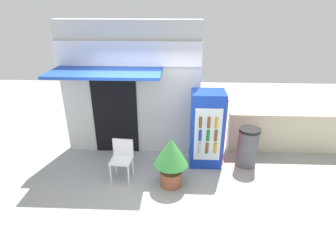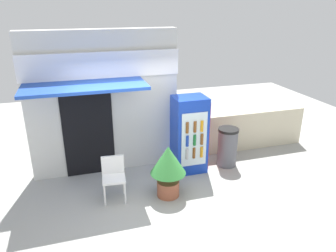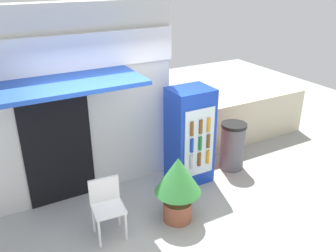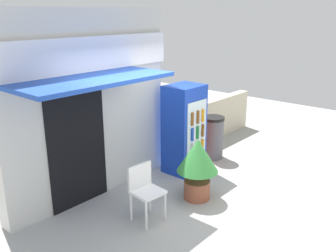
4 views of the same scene
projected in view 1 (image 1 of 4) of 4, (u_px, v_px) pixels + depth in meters
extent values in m
plane|color=#A3A39E|center=(146.00, 191.00, 5.42)|extent=(16.00, 16.00, 0.00)
cube|color=silver|center=(131.00, 90.00, 6.38)|extent=(3.19, 0.29, 3.08)
cube|color=white|center=(127.00, 54.00, 5.85)|extent=(3.19, 0.08, 0.52)
cube|color=#1E47B2|center=(105.00, 72.00, 5.56)|extent=(2.28, 1.03, 0.06)
cube|color=black|center=(115.00, 113.00, 6.46)|extent=(1.05, 0.03, 2.06)
cube|color=#1438B2|center=(207.00, 129.00, 6.04)|extent=(0.70, 0.58, 1.71)
cube|color=silver|center=(208.00, 135.00, 5.77)|extent=(0.56, 0.02, 1.20)
cube|color=red|center=(223.00, 129.00, 6.03)|extent=(0.02, 0.52, 1.54)
cylinder|color=#B2B2B7|center=(199.00, 148.00, 5.88)|extent=(0.06, 0.06, 0.24)
cylinder|color=brown|center=(207.00, 148.00, 5.88)|extent=(0.06, 0.06, 0.24)
cylinder|color=orange|center=(215.00, 148.00, 5.87)|extent=(0.06, 0.06, 0.24)
cylinder|color=#1938A5|center=(200.00, 135.00, 5.76)|extent=(0.06, 0.06, 0.24)
cylinder|color=#196B2D|center=(208.00, 136.00, 5.75)|extent=(0.06, 0.06, 0.24)
cylinder|color=brown|center=(216.00, 136.00, 5.74)|extent=(0.06, 0.06, 0.24)
cylinder|color=brown|center=(200.00, 122.00, 5.63)|extent=(0.06, 0.06, 0.24)
cylinder|color=brown|center=(209.00, 122.00, 5.63)|extent=(0.06, 0.06, 0.24)
cylinder|color=orange|center=(216.00, 123.00, 5.62)|extent=(0.06, 0.06, 0.24)
cylinder|color=white|center=(111.00, 174.00, 5.58)|extent=(0.04, 0.04, 0.44)
cylinder|color=white|center=(129.00, 176.00, 5.53)|extent=(0.04, 0.04, 0.44)
cylinder|color=white|center=(116.00, 165.00, 5.89)|extent=(0.04, 0.04, 0.44)
cylinder|color=white|center=(133.00, 166.00, 5.84)|extent=(0.04, 0.04, 0.44)
cube|color=white|center=(121.00, 160.00, 5.61)|extent=(0.46, 0.44, 0.04)
cube|color=white|center=(123.00, 147.00, 5.69)|extent=(0.43, 0.08, 0.37)
cylinder|color=#995138|center=(171.00, 178.00, 5.56)|extent=(0.44, 0.44, 0.32)
cylinder|color=brown|center=(171.00, 168.00, 5.45)|extent=(0.05, 0.05, 0.18)
cone|color=#388C3D|center=(171.00, 152.00, 5.30)|extent=(0.69, 0.69, 0.56)
cylinder|color=#595960|center=(247.00, 148.00, 6.14)|extent=(0.45, 0.45, 0.85)
cylinder|color=black|center=(250.00, 130.00, 5.95)|extent=(0.47, 0.47, 0.06)
cube|color=beige|center=(286.00, 133.00, 6.68)|extent=(2.80, 0.22, 0.99)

